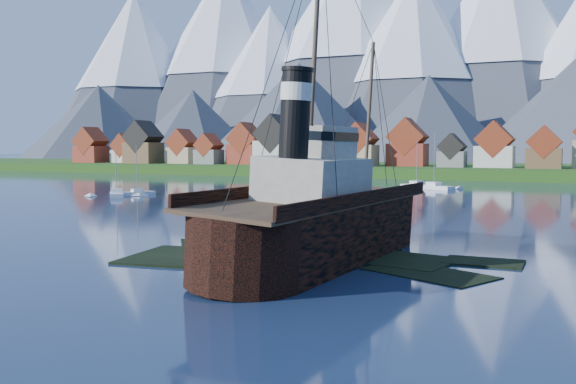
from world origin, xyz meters
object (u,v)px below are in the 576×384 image
at_px(tugboat_wreck, 327,217).
at_px(sailboat_b, 137,194).
at_px(sailboat_f, 416,185).
at_px(sailboat_a, 117,195).
at_px(sailboat_c, 434,188).

xyz_separation_m(tugboat_wreck, sailboat_b, (-57.94, 49.92, -3.09)).
height_order(tugboat_wreck, sailboat_f, tugboat_wreck).
xyz_separation_m(sailboat_a, sailboat_f, (43.44, 53.18, -0.02)).
bearing_deg(sailboat_a, sailboat_c, 2.51).
distance_m(sailboat_c, sailboat_f, 10.27).
bearing_deg(tugboat_wreck, sailboat_f, 102.84).
bearing_deg(sailboat_b, sailboat_c, 69.92).
height_order(sailboat_a, sailboat_f, sailboat_a).
xyz_separation_m(sailboat_b, sailboat_c, (47.78, 40.62, 0.05)).
bearing_deg(sailboat_f, sailboat_a, -108.53).
height_order(tugboat_wreck, sailboat_c, tugboat_wreck).
xyz_separation_m(tugboat_wreck, sailboat_f, (-16.00, 98.99, -3.09)).
height_order(tugboat_wreck, sailboat_a, tugboat_wreck).
xyz_separation_m(sailboat_a, sailboat_b, (1.49, 4.10, -0.02)).
height_order(sailboat_a, sailboat_b, sailboat_a).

